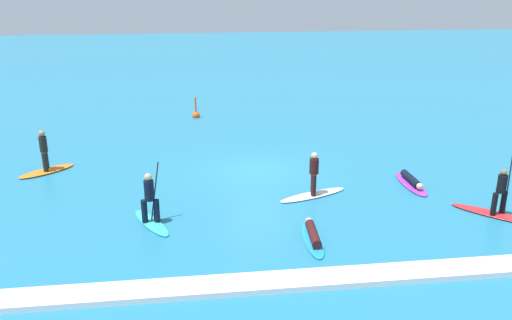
% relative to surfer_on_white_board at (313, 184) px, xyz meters
% --- Properties ---
extents(ground_plane, '(120.00, 120.00, 0.00)m').
position_rel_surfer_on_white_board_xyz_m(ground_plane, '(-1.81, 2.97, -0.50)').
color(ground_plane, teal).
rests_on(ground_plane, ground).
extents(surfer_on_white_board, '(2.91, 1.59, 1.75)m').
position_rel_surfer_on_white_board_xyz_m(surfer_on_white_board, '(0.00, 0.00, 0.00)').
color(surfer_on_white_board, white).
rests_on(surfer_on_white_board, ground_plane).
extents(surfer_on_red_board, '(2.68, 2.62, 2.37)m').
position_rel_surfer_on_white_board_xyz_m(surfer_on_red_board, '(5.98, -2.55, -0.08)').
color(surfer_on_red_board, red).
rests_on(surfer_on_red_board, ground_plane).
extents(surfer_on_teal_board, '(1.60, 2.40, 2.11)m').
position_rel_surfer_on_white_board_xyz_m(surfer_on_teal_board, '(-5.97, -1.64, 0.10)').
color(surfer_on_teal_board, '#33C6CC').
rests_on(surfer_on_teal_board, ground_plane).
extents(surfer_on_orange_board, '(2.34, 2.12, 1.85)m').
position_rel_surfer_on_white_board_xyz_m(surfer_on_orange_board, '(-10.72, 3.98, -0.04)').
color(surfer_on_orange_board, orange).
rests_on(surfer_on_orange_board, ground_plane).
extents(surfer_on_purple_board, '(0.73, 2.65, 0.38)m').
position_rel_surfer_on_white_board_xyz_m(surfer_on_purple_board, '(4.17, 0.60, -0.36)').
color(surfer_on_purple_board, purple).
rests_on(surfer_on_purple_board, ground_plane).
extents(surfer_on_blue_board, '(0.77, 2.67, 0.37)m').
position_rel_surfer_on_white_board_xyz_m(surfer_on_blue_board, '(-0.81, -3.42, -0.35)').
color(surfer_on_blue_board, '#1E8CD1').
rests_on(surfer_on_blue_board, ground_plane).
extents(marker_buoy, '(0.46, 0.46, 1.32)m').
position_rel_surfer_on_white_board_xyz_m(marker_buoy, '(-4.21, 12.50, -0.33)').
color(marker_buoy, '#E55119').
rests_on(marker_buoy, ground_plane).
extents(wave_crest, '(17.26, 0.90, 0.18)m').
position_rel_surfer_on_white_board_xyz_m(wave_crest, '(-1.81, -5.87, -0.41)').
color(wave_crest, white).
rests_on(wave_crest, ground_plane).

